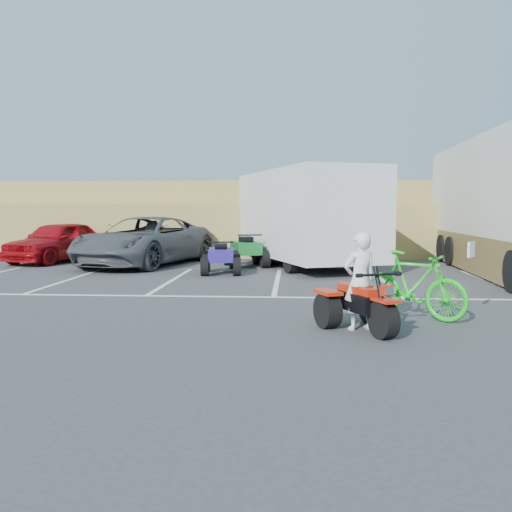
# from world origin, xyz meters

# --- Properties ---
(ground) EXTENTS (100.00, 100.00, 0.00)m
(ground) POSITION_xyz_m (0.00, 0.00, 0.00)
(ground) COLOR #39393C
(ground) RESTS_ON ground
(parking_stripes) EXTENTS (28.00, 5.16, 0.01)m
(parking_stripes) POSITION_xyz_m (0.87, 4.07, 0.00)
(parking_stripes) COLOR white
(parking_stripes) RESTS_ON ground
(grass_embankment) EXTENTS (40.00, 8.50, 3.10)m
(grass_embankment) POSITION_xyz_m (0.00, 15.48, 1.42)
(grass_embankment) COLOR olive
(grass_embankment) RESTS_ON ground
(red_trike_atv) EXTENTS (1.58, 1.76, 0.94)m
(red_trike_atv) POSITION_xyz_m (1.47, -0.66, 0.00)
(red_trike_atv) COLOR #B61F0A
(red_trike_atv) RESTS_ON ground
(rider) EXTENTS (0.64, 0.55, 1.49)m
(rider) POSITION_xyz_m (1.40, -0.53, 0.75)
(rider) COLOR white
(rider) RESTS_ON ground
(green_dirt_bike) EXTENTS (1.82, 1.55, 1.13)m
(green_dirt_bike) POSITION_xyz_m (2.41, 0.42, 0.57)
(green_dirt_bike) COLOR #14BF19
(green_dirt_bike) RESTS_ON ground
(grey_pickup) EXTENTS (4.07, 6.19, 1.58)m
(grey_pickup) POSITION_xyz_m (-4.44, 8.65, 0.79)
(grey_pickup) COLOR #47494E
(grey_pickup) RESTS_ON ground
(red_car) EXTENTS (2.75, 4.45, 1.41)m
(red_car) POSITION_xyz_m (-7.75, 9.53, 0.71)
(red_car) COLOR #98080D
(red_car) RESTS_ON ground
(cargo_trailer) EXTENTS (4.72, 6.99, 3.03)m
(cargo_trailer) POSITION_xyz_m (0.80, 8.57, 1.64)
(cargo_trailer) COLOR silver
(cargo_trailer) RESTS_ON ground
(quad_atv_blue) EXTENTS (1.26, 1.59, 0.96)m
(quad_atv_blue) POSITION_xyz_m (-1.63, 6.40, 0.00)
(quad_atv_blue) COLOR navy
(quad_atv_blue) RESTS_ON ground
(quad_atv_green) EXTENTS (1.64, 1.92, 1.07)m
(quad_atv_green) POSITION_xyz_m (-1.09, 8.37, 0.00)
(quad_atv_green) COLOR #166225
(quad_atv_green) RESTS_ON ground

